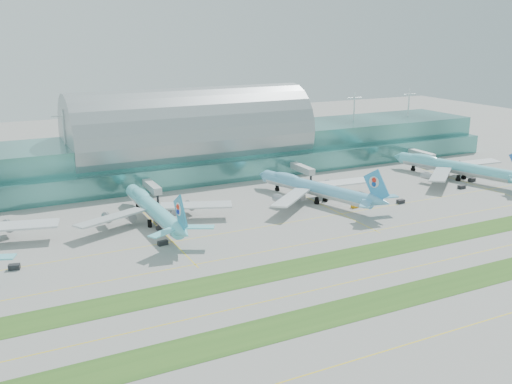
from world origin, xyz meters
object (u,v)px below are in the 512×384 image
terminal (191,146)px  airliner_c (314,187)px  airliner_b (153,208)px  airliner_d (454,166)px

terminal → airliner_c: size_ratio=4.97×
terminal → airliner_b: terminal is taller
terminal → airliner_b: (-39.56, -66.35, -8.35)m
terminal → airliner_d: size_ratio=4.84×
airliner_c → airliner_d: airliner_d is taller
airliner_b → airliner_d: airliner_d is taller
terminal → airliner_c: 75.36m
airliner_b → airliner_c: size_ratio=1.01×
terminal → airliner_d: bearing=-30.9°
airliner_c → airliner_b: bearing=160.3°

